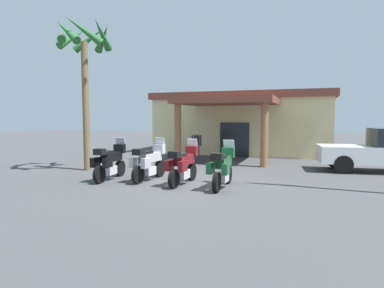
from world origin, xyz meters
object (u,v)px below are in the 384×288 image
Objects in this scene: motel_building at (245,122)px; motorcycle_black at (110,162)px; motorcycle_silver at (149,162)px; motorcycle_maroon at (183,165)px; pedestrian at (197,144)px; palm_tree_roadside at (84,53)px; pickup_truck_white at (384,151)px; motorcycle_green at (223,168)px.

motel_building reaches higher than motorcycle_black.
motorcycle_silver and motorcycle_maroon have the same top height.
motorcycle_maroon is 5.68m from pedestrian.
palm_tree_roadside is at bearing 52.06° from motorcycle_black.
pedestrian is 0.26× the size of palm_tree_roadside.
pickup_truck_white is (7.15, -7.07, -1.13)m from motel_building.
motorcycle_green is (4.49, -0.11, 0.00)m from motorcycle_black.
palm_tree_roadside is at bearing -116.08° from motel_building.
palm_tree_roadside is (-6.76, 1.82, 4.59)m from motorcycle_green.
pickup_truck_white is at bearing -50.26° from motorcycle_maroon.
motel_building is at bearing 3.61° from motorcycle_maroon.
motorcycle_silver is 0.41× the size of pickup_truck_white.
motorcycle_maroon is 1.00× the size of motorcycle_green.
palm_tree_roadside is at bearing -169.52° from pickup_truck_white.
motel_building reaches higher than pedestrian.
motorcycle_maroon is at bearing -89.74° from motel_building.
motorcycle_silver is 1.28× the size of pedestrian.
motel_building reaches higher than motorcycle_green.
motorcycle_black and motorcycle_maroon have the same top height.
motel_building reaches higher than pickup_truck_white.
motorcycle_maroon is at bearing 169.47° from pedestrian.
motel_building is 12.12m from motorcycle_silver.
motel_building reaches higher than motorcycle_maroon.
pickup_truck_white reaches higher than motorcycle_maroon.
motorcycle_green is at bearing -82.77° from motel_building.
motorcycle_silver is 5.26m from pedestrian.
palm_tree_roadside reaches higher than motorcycle_black.
motorcycle_green is at bearing -15.07° from palm_tree_roadside.
palm_tree_roadside is at bearing 78.29° from motorcycle_maroon.
pickup_truck_white is 14.03m from palm_tree_roadside.
pedestrian reaches higher than motorcycle_maroon.
motorcycle_black is 5.40m from palm_tree_roadside.
pickup_truck_white is at bearing -42.18° from motel_building.
pickup_truck_white is at bearing -46.39° from motorcycle_green.
motorcycle_silver is 10.31m from pickup_truck_white.
motel_building is 12.27m from motorcycle_maroon.
motorcycle_black is at bearing 91.46° from motorcycle_green.
motorcycle_green is 6.30m from pedestrian.
motel_building is 1.78× the size of palm_tree_roadside.
pedestrian is 7.10m from palm_tree_roadside.
motorcycle_silver and motorcycle_green have the same top height.
motorcycle_silver is 0.33× the size of palm_tree_roadside.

